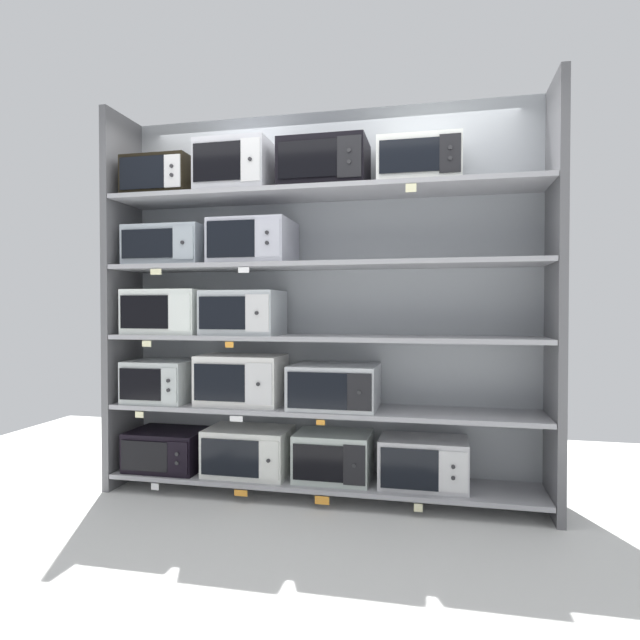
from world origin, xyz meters
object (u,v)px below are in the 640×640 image
Objects in this scene: microwave_0 at (168,449)px; microwave_3 at (423,462)px; microwave_1 at (249,451)px; microwave_11 at (163,179)px; microwave_9 at (169,246)px; microwave_5 at (241,380)px; microwave_8 at (244,313)px; microwave_6 at (335,386)px; microwave_7 at (169,312)px; microwave_4 at (163,381)px; microwave_12 at (238,169)px; microwave_2 at (333,456)px; microwave_13 at (324,166)px; microwave_10 at (253,243)px; microwave_14 at (420,163)px.

microwave_0 is 0.94× the size of microwave_3.
microwave_1 is 1.95m from microwave_11.
microwave_11 is (-0.04, -0.00, 0.46)m from microwave_9.
microwave_3 is 1.29m from microwave_5.
microwave_8 reaches higher than microwave_0.
microwave_11 reaches higher than microwave_6.
microwave_4 is at bearing -179.86° from microwave_7.
microwave_12 reaches higher than microwave_3.
microwave_11 is (-1.19, -0.00, 1.85)m from microwave_2.
microwave_6 is 1.17× the size of microwave_12.
microwave_8 is (0.56, 0.00, 0.95)m from microwave_0.
microwave_13 reaches higher than microwave_2.
microwave_13 is at bearing 0.03° from microwave_10.
microwave_12 is at bearing -0.01° from microwave_9.
microwave_5 is at bearing -179.94° from microwave_8.
microwave_5 is 1.09× the size of microwave_10.
microwave_12 is (0.52, 0.00, 1.90)m from microwave_0.
microwave_0 is 2.19m from microwave_13.
microwave_11 is at bearing -179.96° from microwave_8.
microwave_6 is at bearing -0.02° from microwave_9.
microwave_4 is at bearing 178.56° from microwave_11.
microwave_5 is at bearing 180.00° from microwave_2.
microwave_9 is (-1.15, 0.00, 1.38)m from microwave_2.
microwave_14 is (0.60, 0.00, -0.02)m from microwave_13.
microwave_8 is 0.95m from microwave_12.
microwave_11 is at bearing -179.99° from microwave_10.
microwave_5 reaches higher than microwave_2.
microwave_6 is 1.48m from microwave_9.
microwave_9 is at bearing 180.00° from microwave_5.
microwave_7 reaches higher than microwave_8.
microwave_3 is 1.78m from microwave_10.
microwave_9 is at bearing 179.98° from microwave_1.
microwave_9 is (-0.52, 0.00, 0.90)m from microwave_5.
microwave_4 is 0.48m from microwave_7.
microwave_8 is at bearing 179.99° from microwave_2.
microwave_13 is (-0.06, -0.00, 1.87)m from microwave_2.
microwave_2 is 0.87× the size of microwave_13.
microwave_9 reaches higher than microwave_6.
microwave_7 is at bearing 180.00° from microwave_14.
microwave_6 is at bearing -0.02° from microwave_12.
microwave_9 is (0.01, 0.00, 0.45)m from microwave_7.
microwave_11 is at bearing -179.99° from microwave_14.
microwave_6 is 1.84m from microwave_11.
microwave_3 is at bearing -0.01° from microwave_6.
microwave_10 is at bearing -0.02° from microwave_0.
microwave_2 is 0.94× the size of microwave_10.
microwave_6 is (0.59, -0.00, 0.45)m from microwave_1.
microwave_4 reaches higher than microwave_2.
microwave_11 is 0.83× the size of microwave_13.
microwave_3 is 1.05× the size of microwave_10.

